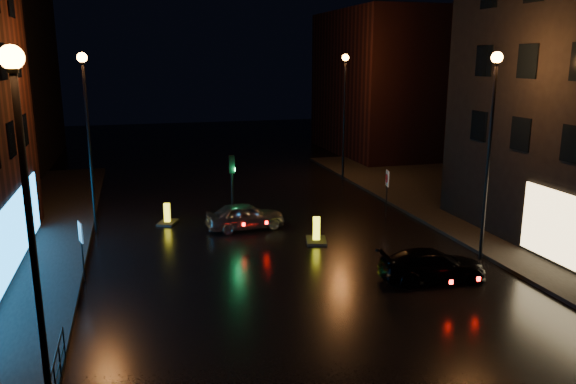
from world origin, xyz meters
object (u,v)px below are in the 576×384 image
(silver_hatchback, at_px, (245,216))
(dark_sedan, at_px, (432,265))
(road_sign_right, at_px, (387,182))
(traffic_signal, at_px, (233,213))
(bollard_far, at_px, (167,219))
(bollard_near, at_px, (316,236))
(road_sign_left, at_px, (81,237))

(silver_hatchback, height_order, dark_sedan, silver_hatchback)
(road_sign_right, bearing_deg, silver_hatchback, 14.04)
(traffic_signal, height_order, silver_hatchback, traffic_signal)
(dark_sedan, height_order, bollard_far, dark_sedan)
(silver_hatchback, distance_m, bollard_near, 3.93)
(silver_hatchback, height_order, bollard_near, silver_hatchback)
(traffic_signal, bearing_deg, bollard_near, -52.87)
(traffic_signal, relative_size, road_sign_left, 1.50)
(traffic_signal, height_order, dark_sedan, traffic_signal)
(silver_hatchback, bearing_deg, road_sign_left, 120.51)
(dark_sedan, height_order, road_sign_left, road_sign_left)
(traffic_signal, distance_m, bollard_far, 3.30)
(dark_sedan, relative_size, road_sign_left, 1.75)
(bollard_near, xyz_separation_m, bollard_far, (-6.33, 4.74, -0.03))
(traffic_signal, bearing_deg, road_sign_left, -137.27)
(silver_hatchback, xyz_separation_m, road_sign_left, (-7.09, -4.90, 1.07))
(bollard_near, bearing_deg, dark_sedan, -48.46)
(bollard_far, xyz_separation_m, road_sign_right, (11.10, -1.90, 1.64))
(traffic_signal, height_order, bollard_near, traffic_signal)
(traffic_signal, distance_m, road_sign_right, 8.09)
(silver_hatchback, relative_size, dark_sedan, 0.94)
(traffic_signal, xyz_separation_m, road_sign_left, (-6.70, -6.19, 1.22))
(silver_hatchback, bearing_deg, bollard_near, -140.27)
(road_sign_left, distance_m, road_sign_right, 15.38)
(silver_hatchback, bearing_deg, dark_sedan, -150.58)
(bollard_far, relative_size, road_sign_right, 0.57)
(road_sign_right, bearing_deg, traffic_signal, 4.77)
(road_sign_right, bearing_deg, dark_sedan, 90.29)
(dark_sedan, height_order, bollard_near, dark_sedan)
(road_sign_right, bearing_deg, bollard_far, 4.18)
(dark_sedan, distance_m, road_sign_left, 13.06)
(bollard_far, xyz_separation_m, road_sign_left, (-3.47, -6.82, 1.49))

